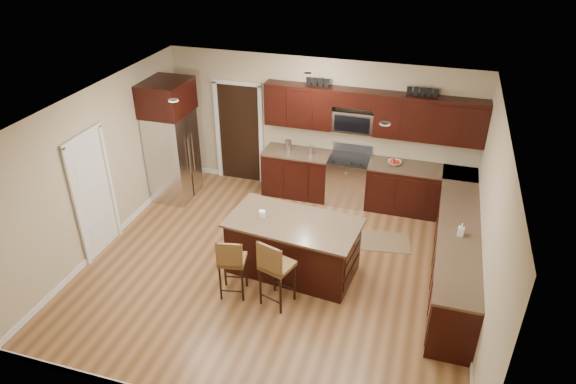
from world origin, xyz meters
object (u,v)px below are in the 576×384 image
(range, at_px, (348,179))
(stool_left, at_px, (231,261))
(stool_mid, at_px, (275,266))
(refrigerator, at_px, (171,140))
(island, at_px, (293,248))

(range, relative_size, stool_left, 1.09)
(range, xyz_separation_m, stool_mid, (-0.43, -3.24, 0.22))
(stool_left, relative_size, stool_mid, 0.92)
(stool_mid, height_order, refrigerator, refrigerator)
(range, bearing_deg, stool_left, -108.62)
(stool_left, bearing_deg, island, 39.88)
(island, relative_size, refrigerator, 0.90)
(range, height_order, stool_mid, same)
(island, relative_size, stool_mid, 1.90)
(island, xyz_separation_m, refrigerator, (-2.89, 1.64, 0.78))
(range, xyz_separation_m, stool_left, (-1.09, -3.23, 0.16))
(stool_mid, relative_size, refrigerator, 0.47)
(stool_left, distance_m, refrigerator, 3.37)
(refrigerator, bearing_deg, island, -29.52)
(range, height_order, refrigerator, refrigerator)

